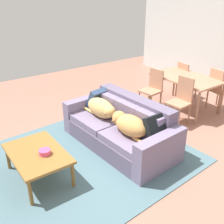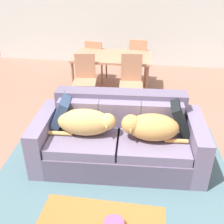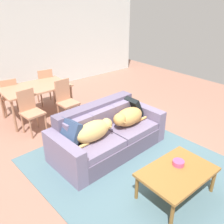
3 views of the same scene
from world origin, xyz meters
TOP-DOWN VIEW (x-y plane):
  - ground_plane at (0.00, 0.00)m, footprint 10.00×10.00m
  - back_partition at (0.00, 4.00)m, footprint 8.00×0.12m
  - area_rug at (-0.21, -0.75)m, footprint 3.05×3.46m
  - couch at (-0.21, 0.02)m, footprint 2.15×1.11m
  - dog_on_left_cushion at (-0.58, -0.14)m, footprint 0.83×0.36m
  - dog_on_right_cushion at (0.17, -0.13)m, footprint 0.79×0.40m
  - throw_pillow_by_left_arm at (-0.97, 0.03)m, footprint 0.34×0.45m
  - throw_pillow_by_right_arm at (0.54, 0.12)m, footprint 0.27×0.41m
  - dining_table at (-0.61, 2.14)m, footprint 1.47×0.92m
  - dining_chair_near_left at (-1.01, 1.52)m, footprint 0.45×0.45m
  - dining_chair_near_right at (-0.19, 1.51)m, footprint 0.43×0.43m
  - dining_chair_far_left at (-1.05, 2.65)m, footprint 0.44×0.44m
  - dining_chair_far_right at (-0.14, 2.66)m, footprint 0.45×0.45m

SIDE VIEW (x-z plane):
  - ground_plane at x=0.00m, z-range 0.00..0.00m
  - area_rug at x=-0.21m, z-range 0.00..0.01m
  - couch at x=-0.21m, z-range -0.10..0.74m
  - dining_chair_far_left at x=-1.05m, z-range 0.05..0.95m
  - dining_chair_near_left at x=-1.01m, z-range 0.05..0.98m
  - dining_chair_near_right at x=-0.19m, z-range 0.05..1.01m
  - dining_chair_far_right at x=-0.14m, z-range 0.05..1.01m
  - dog_on_right_cushion at x=0.17m, z-range 0.45..0.77m
  - dog_on_left_cushion at x=-0.58m, z-range 0.45..0.78m
  - throw_pillow_by_right_arm at x=0.54m, z-range 0.42..0.83m
  - throw_pillow_by_left_arm at x=-0.97m, z-range 0.42..0.84m
  - dining_table at x=-0.61m, z-range 0.31..1.07m
  - back_partition at x=0.00m, z-range 0.00..2.70m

